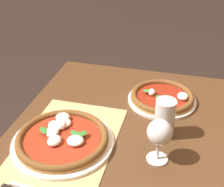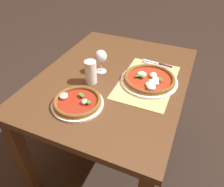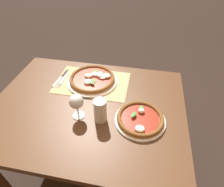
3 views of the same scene
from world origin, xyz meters
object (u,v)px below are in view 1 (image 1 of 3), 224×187
object	(u,v)px
pizza_far	(162,97)
pint_glass	(165,119)
wine_glass	(160,134)
pizza_near	(62,138)

from	to	relation	value
pizza_far	pint_glass	distance (m)	0.23
pint_glass	wine_glass	bearing A→B (deg)	-1.81
wine_glass	pint_glass	xyz separation A→B (m)	(-0.13, 0.00, -0.04)
wine_glass	pint_glass	world-z (taller)	wine_glass
pizza_far	pint_glass	size ratio (longest dim) A/B	1.97
pizza_far	wine_glass	xyz separation A→B (m)	(0.35, 0.03, 0.09)
wine_glass	pizza_far	bearing A→B (deg)	-175.94
pizza_near	pint_glass	world-z (taller)	pint_glass
wine_glass	pint_glass	size ratio (longest dim) A/B	1.07
pizza_near	pizza_far	xyz separation A→B (m)	(-0.36, 0.30, -0.00)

